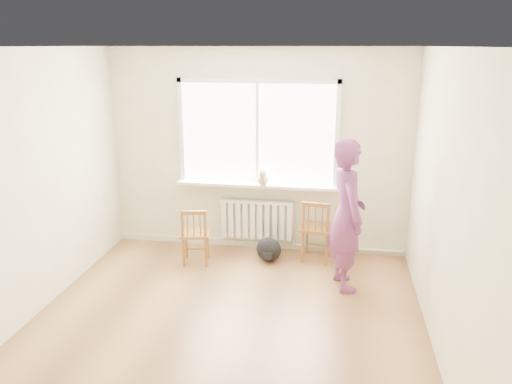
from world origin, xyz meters
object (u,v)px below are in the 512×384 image
at_px(backpack, 269,249).
at_px(person, 347,215).
at_px(chair_right, 316,231).
at_px(chair_left, 195,236).
at_px(cat, 263,178).

bearing_deg(backpack, person, -29.62).
bearing_deg(chair_right, chair_left, 20.15).
distance_m(chair_left, chair_right, 1.56).
relative_size(cat, backpack, 1.18).
bearing_deg(chair_left, cat, -158.05).
distance_m(chair_right, person, 0.88).
xyz_separation_m(person, cat, (-1.07, 0.81, 0.18)).
distance_m(chair_left, person, 1.96).
height_order(chair_left, cat, cat).
height_order(chair_right, backpack, chair_right).
height_order(chair_left, backpack, chair_left).
bearing_deg(chair_right, person, 125.61).
height_order(chair_right, cat, cat).
relative_size(person, backpack, 5.40).
xyz_separation_m(chair_right, cat, (-0.72, 0.15, 0.63)).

